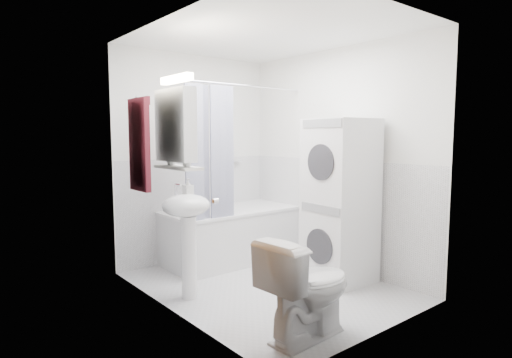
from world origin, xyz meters
TOP-DOWN VIEW (x-y plane):
  - floor at (0.00, 0.00)m, footprint 2.60×2.60m
  - room_walls at (0.00, 0.00)m, footprint 2.60×2.60m
  - wainscot at (0.00, 0.29)m, footprint 1.98×2.58m
  - door at (-0.95, -0.55)m, footprint 0.05×2.00m
  - bathtub at (0.27, 0.92)m, footprint 1.61×0.76m
  - tub_spout at (0.47, 1.25)m, footprint 0.04×0.12m
  - curtain_rod at (0.27, 0.60)m, footprint 1.79×0.02m
  - shower_curtain at (-0.25, 0.60)m, footprint 0.55×0.02m
  - sink at (-0.75, 0.20)m, footprint 0.44×0.37m
  - medicine_cabinet at (-0.90, 0.10)m, footprint 0.13×0.50m
  - shelf at (-0.89, 0.10)m, footprint 0.18×0.54m
  - shower_caddy at (0.52, 1.24)m, footprint 0.22×0.06m
  - towel at (-0.94, 0.75)m, footprint 0.07×0.37m
  - washer_dryer at (0.68, -0.34)m, footprint 0.62×0.61m
  - toilet at (-0.46, -1.00)m, footprint 0.78×0.46m
  - soap_pump at (-0.71, 0.25)m, footprint 0.08×0.17m
  - shelf_bottle at (-0.89, -0.05)m, footprint 0.07×0.18m
  - shelf_cup at (-0.89, 0.22)m, footprint 0.10×0.09m
  - shampoo_a at (0.35, 1.24)m, footprint 0.13×0.17m
  - shampoo_b at (0.47, 1.24)m, footprint 0.08×0.21m

SIDE VIEW (x-z plane):
  - floor at x=0.00m, z-range 0.00..0.00m
  - bathtub at x=0.27m, z-range 0.03..0.65m
  - toilet at x=-0.46m, z-range 0.00..0.74m
  - wainscot at x=0.00m, z-range -0.69..1.89m
  - sink at x=-0.75m, z-range 0.18..1.22m
  - washer_dryer at x=0.68m, z-range 0.00..1.63m
  - tub_spout at x=0.47m, z-range 0.92..0.95m
  - soap_pump at x=-0.71m, z-range 0.91..0.99m
  - door at x=-0.95m, z-range 0.00..2.00m
  - shower_caddy at x=0.52m, z-range 1.14..1.16m
  - shelf at x=-0.89m, z-range 1.19..1.21m
  - shampoo_b at x=0.47m, z-range 1.16..1.24m
  - shampoo_a at x=0.35m, z-range 1.16..1.29m
  - shelf_bottle at x=-0.89m, z-range 1.21..1.28m
  - shower_curtain at x=-0.25m, z-range 0.52..1.98m
  - shelf_cup at x=-0.89m, z-range 1.21..1.31m
  - towel at x=-0.94m, z-range 0.95..1.85m
  - room_walls at x=0.00m, z-range 0.19..2.79m
  - medicine_cabinet at x=-0.90m, z-range 1.21..1.92m
  - curtain_rod at x=0.27m, z-range 1.99..2.01m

